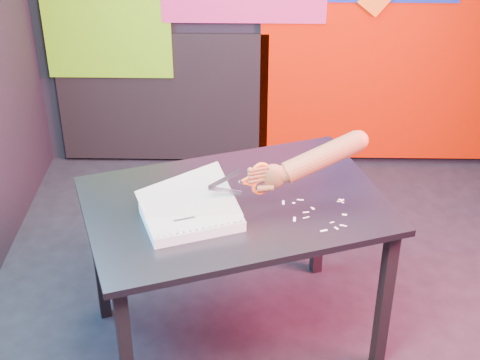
{
  "coord_description": "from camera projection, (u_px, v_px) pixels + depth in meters",
  "views": [
    {
      "loc": [
        -0.19,
        -2.65,
        2.41
      ],
      "look_at": [
        -0.24,
        -0.16,
        0.87
      ],
      "focal_mm": 55.0,
      "sensor_mm": 36.0,
      "label": 1
    }
  ],
  "objects": [
    {
      "name": "paper_clippings",
      "position": [
        318.0,
        212.0,
        2.95
      ],
      "size": [
        0.26,
        0.23,
        0.0
      ],
      "color": "white",
      "rests_on": "work_table"
    },
    {
      "name": "backdrop",
      "position": [
        297.0,
        21.0,
        4.26
      ],
      "size": [
        2.88,
        0.05,
        2.08
      ],
      "color": "#BF1701",
      "rests_on": "ground"
    },
    {
      "name": "printout_stack",
      "position": [
        191.0,
        216.0,
        2.88
      ],
      "size": [
        0.44,
        0.38,
        0.19
      ],
      "rotation": [
        0.0,
        0.0,
        0.35
      ],
      "color": "white",
      "rests_on": "work_table"
    },
    {
      "name": "hand_forearm",
      "position": [
        314.0,
        160.0,
        2.92
      ],
      "size": [
        0.47,
        0.21,
        0.2
      ],
      "rotation": [
        0.0,
        0.0,
        0.34
      ],
      "color": "brown",
      "rests_on": "work_table"
    },
    {
      "name": "room",
      "position": [
        303.0,
        52.0,
        2.81
      ],
      "size": [
        3.01,
        3.01,
        2.71
      ],
      "color": "#26282F",
      "rests_on": "ground"
    },
    {
      "name": "work_table",
      "position": [
        235.0,
        220.0,
        3.05
      ],
      "size": [
        1.41,
        1.16,
        0.75
      ],
      "rotation": [
        0.0,
        0.0,
        0.34
      ],
      "color": "black",
      "rests_on": "ground"
    },
    {
      "name": "scissors",
      "position": [
        256.0,
        179.0,
        2.88
      ],
      "size": [
        0.24,
        0.09,
        0.15
      ],
      "rotation": [
        0.0,
        0.0,
        0.34
      ],
      "color": "silver",
      "rests_on": "printout_stack"
    }
  ]
}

